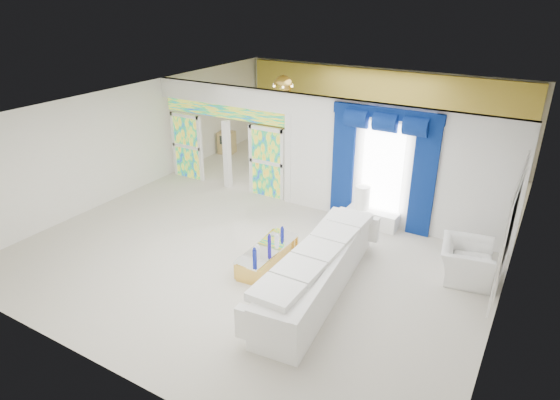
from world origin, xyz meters
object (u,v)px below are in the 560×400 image
Objects in this scene: white_sofa at (319,272)px; grand_piano at (302,148)px; coffee_table at (268,256)px; console_table at (372,218)px; armchair at (466,261)px.

white_sofa is 2.11× the size of grand_piano.
console_table reaches higher than coffee_table.
coffee_table is at bearing 161.78° from white_sofa.
armchair is at bearing -26.65° from console_table.
white_sofa is at bearing -12.53° from coffee_table.
console_table is at bearing 65.53° from coffee_table.
white_sofa is 3.72× the size of armchair.
coffee_table is 0.86× the size of grand_piano.
white_sofa is 3.04m from armchair.
coffee_table is 3.11m from console_table.
white_sofa is 3.14m from console_table.
grand_piano reaches higher than armchair.
grand_piano is at bearing 114.80° from white_sofa.
console_table is 1.10× the size of armchair.
console_table is at bearing 53.80° from armchair.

